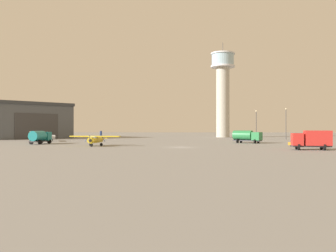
{
  "coord_description": "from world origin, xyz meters",
  "views": [
    {
      "loc": [
        0.17,
        -66.61,
        3.76
      ],
      "look_at": [
        -3.48,
        34.09,
        4.15
      ],
      "focal_mm": 37.86,
      "sensor_mm": 36.0,
      "label": 1
    }
  ],
  "objects_px": {
    "car_orange": "(300,143)",
    "light_post_east": "(286,121)",
    "truck_fuel_tanker_teal": "(40,137)",
    "truck_box_red": "(312,139)",
    "light_post_west": "(256,122)",
    "airplane_silver": "(44,137)",
    "airplane_yellow": "(96,139)",
    "control_tower": "(223,87)",
    "truck_fuel_tanker_green": "(247,136)"
  },
  "relations": [
    {
      "from": "control_tower",
      "to": "truck_box_red",
      "type": "xyz_separation_m",
      "value": [
        5.87,
        -75.47,
        -17.49
      ]
    },
    {
      "from": "car_orange",
      "to": "light_post_east",
      "type": "distance_m",
      "value": 42.19
    },
    {
      "from": "truck_fuel_tanker_teal",
      "to": "truck_box_red",
      "type": "bearing_deg",
      "value": -100.42
    },
    {
      "from": "light_post_west",
      "to": "light_post_east",
      "type": "xyz_separation_m",
      "value": [
        8.83,
        -1.39,
        0.32
      ]
    },
    {
      "from": "control_tower",
      "to": "airplane_silver",
      "type": "distance_m",
      "value": 69.56
    },
    {
      "from": "truck_box_red",
      "to": "light_post_west",
      "type": "xyz_separation_m",
      "value": [
        1.82,
        52.17,
        3.61
      ]
    },
    {
      "from": "control_tower",
      "to": "light_post_west",
      "type": "height_order",
      "value": "control_tower"
    },
    {
      "from": "control_tower",
      "to": "light_post_west",
      "type": "bearing_deg",
      "value": -71.75
    },
    {
      "from": "airplane_silver",
      "to": "airplane_yellow",
      "type": "xyz_separation_m",
      "value": [
        19.69,
        -22.99,
        0.12
      ]
    },
    {
      "from": "airplane_yellow",
      "to": "truck_fuel_tanker_teal",
      "type": "height_order",
      "value": "airplane_yellow"
    },
    {
      "from": "light_post_west",
      "to": "truck_box_red",
      "type": "bearing_deg",
      "value": -91.99
    },
    {
      "from": "truck_box_red",
      "to": "truck_fuel_tanker_teal",
      "type": "bearing_deg",
      "value": -12.2
    },
    {
      "from": "car_orange",
      "to": "light_post_west",
      "type": "distance_m",
      "value": 42.51
    },
    {
      "from": "truck_box_red",
      "to": "car_orange",
      "type": "bearing_deg",
      "value": -90.59
    },
    {
      "from": "airplane_silver",
      "to": "car_orange",
      "type": "bearing_deg",
      "value": -43.02
    },
    {
      "from": "car_orange",
      "to": "light_post_east",
      "type": "relative_size",
      "value": 0.46
    },
    {
      "from": "truck_fuel_tanker_green",
      "to": "car_orange",
      "type": "distance_m",
      "value": 17.25
    },
    {
      "from": "control_tower",
      "to": "car_orange",
      "type": "bearing_deg",
      "value": -83.72
    },
    {
      "from": "control_tower",
      "to": "truck_fuel_tanker_teal",
      "type": "bearing_deg",
      "value": -130.11
    },
    {
      "from": "airplane_silver",
      "to": "light_post_west",
      "type": "height_order",
      "value": "light_post_west"
    },
    {
      "from": "truck_fuel_tanker_teal",
      "to": "light_post_east",
      "type": "relative_size",
      "value": 0.65
    },
    {
      "from": "airplane_silver",
      "to": "car_orange",
      "type": "distance_m",
      "value": 64.63
    },
    {
      "from": "airplane_yellow",
      "to": "car_orange",
      "type": "bearing_deg",
      "value": 93.79
    },
    {
      "from": "airplane_yellow",
      "to": "control_tower",
      "type": "bearing_deg",
      "value": 158.04
    },
    {
      "from": "control_tower",
      "to": "light_post_east",
      "type": "height_order",
      "value": "control_tower"
    },
    {
      "from": "truck_fuel_tanker_teal",
      "to": "airplane_silver",
      "type": "bearing_deg",
      "value": 27.59
    },
    {
      "from": "airplane_yellow",
      "to": "truck_fuel_tanker_teal",
      "type": "xyz_separation_m",
      "value": [
        -14.61,
        7.92,
        0.27
      ]
    },
    {
      "from": "airplane_yellow",
      "to": "truck_fuel_tanker_green",
      "type": "distance_m",
      "value": 35.95
    },
    {
      "from": "airplane_silver",
      "to": "airplane_yellow",
      "type": "relative_size",
      "value": 0.89
    },
    {
      "from": "truck_fuel_tanker_teal",
      "to": "light_post_east",
      "type": "distance_m",
      "value": 71.84
    },
    {
      "from": "light_post_east",
      "to": "airplane_silver",
      "type": "bearing_deg",
      "value": -166.32
    },
    {
      "from": "airplane_silver",
      "to": "airplane_yellow",
      "type": "height_order",
      "value": "airplane_yellow"
    },
    {
      "from": "control_tower",
      "to": "truck_box_red",
      "type": "height_order",
      "value": "control_tower"
    },
    {
      "from": "control_tower",
      "to": "light_post_east",
      "type": "xyz_separation_m",
      "value": [
        16.51,
        -24.69,
        -13.57
      ]
    },
    {
      "from": "light_post_east",
      "to": "control_tower",
      "type": "bearing_deg",
      "value": 123.77
    },
    {
      "from": "control_tower",
      "to": "truck_fuel_tanker_teal",
      "type": "relative_size",
      "value": 5.69
    },
    {
      "from": "light_post_west",
      "to": "light_post_east",
      "type": "bearing_deg",
      "value": -8.95
    },
    {
      "from": "airplane_silver",
      "to": "car_orange",
      "type": "height_order",
      "value": "airplane_silver"
    },
    {
      "from": "airplane_silver",
      "to": "truck_fuel_tanker_teal",
      "type": "height_order",
      "value": "truck_fuel_tanker_teal"
    },
    {
      "from": "car_orange",
      "to": "light_post_east",
      "type": "bearing_deg",
      "value": -121.24
    },
    {
      "from": "truck_box_red",
      "to": "light_post_west",
      "type": "height_order",
      "value": "light_post_west"
    },
    {
      "from": "airplane_silver",
      "to": "truck_fuel_tanker_teal",
      "type": "bearing_deg",
      "value": -92.59
    },
    {
      "from": "truck_box_red",
      "to": "truck_fuel_tanker_green",
      "type": "relative_size",
      "value": 0.93
    },
    {
      "from": "truck_fuel_tanker_green",
      "to": "light_post_east",
      "type": "xyz_separation_m",
      "value": [
        16.75,
        25.33,
        4.02
      ]
    },
    {
      "from": "airplane_silver",
      "to": "light_post_west",
      "type": "bearing_deg",
      "value": -4.43
    },
    {
      "from": "airplane_silver",
      "to": "light_post_east",
      "type": "distance_m",
      "value": 71.47
    },
    {
      "from": "truck_box_red",
      "to": "light_post_east",
      "type": "bearing_deg",
      "value": -94.67
    },
    {
      "from": "car_orange",
      "to": "truck_fuel_tanker_teal",
      "type": "bearing_deg",
      "value": -27.64
    },
    {
      "from": "control_tower",
      "to": "car_orange",
      "type": "distance_m",
      "value": 68.5
    },
    {
      "from": "truck_box_red",
      "to": "truck_fuel_tanker_green",
      "type": "height_order",
      "value": "truck_box_red"
    }
  ]
}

